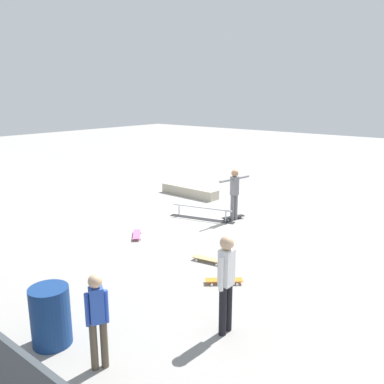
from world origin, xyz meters
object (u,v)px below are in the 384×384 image
(skater_main, at_px, (234,191))
(bystander_blue_shirt, at_px, (97,316))
(skateboard_main, at_px, (233,217))
(loose_skateboard_natural, at_px, (208,259))
(loose_skateboard_orange, at_px, (224,280))
(trash_bin, at_px, (51,316))
(loose_skateboard_pink, at_px, (137,234))
(bystander_white_shirt, at_px, (226,279))
(grind_rail, at_px, (202,214))
(skate_ledge, at_px, (190,191))

(skater_main, relative_size, bystander_blue_shirt, 1.10)
(skateboard_main, bearing_deg, loose_skateboard_natural, -134.28)
(bystander_blue_shirt, xyz_separation_m, loose_skateboard_orange, (0.15, -3.43, -0.78))
(trash_bin, bearing_deg, loose_skateboard_orange, -104.80)
(loose_skateboard_pink, bearing_deg, bystander_white_shirt, -161.32)
(loose_skateboard_natural, xyz_separation_m, loose_skateboard_orange, (-0.94, 0.69, 0.00))
(skater_main, relative_size, trash_bin, 1.68)
(grind_rail, relative_size, loose_skateboard_natural, 2.68)
(skate_ledge, bearing_deg, grind_rail, 136.86)
(loose_skateboard_pink, bearing_deg, loose_skateboard_natural, -137.65)
(grind_rail, relative_size, trash_bin, 2.23)
(skateboard_main, bearing_deg, grind_rail, 149.84)
(bystander_blue_shirt, distance_m, bystander_white_shirt, 2.15)
(skater_main, height_order, bystander_white_shirt, bystander_white_shirt)
(skater_main, bearing_deg, bystander_white_shirt, -139.32)
(skate_ledge, distance_m, loose_skateboard_natural, 6.59)
(loose_skateboard_orange, bearing_deg, skateboard_main, 80.08)
(bystander_blue_shirt, height_order, loose_skateboard_pink, bystander_blue_shirt)
(skater_main, height_order, bystander_blue_shirt, skater_main)
(bystander_blue_shirt, xyz_separation_m, trash_bin, (1.09, 0.11, -0.36))
(skateboard_main, relative_size, loose_skateboard_natural, 0.99)
(skater_main, height_order, loose_skateboard_pink, skater_main)
(skater_main, bearing_deg, loose_skateboard_pink, 165.93)
(skateboard_main, xyz_separation_m, trash_bin, (-1.45, 7.48, 0.42))
(skater_main, height_order, skateboard_main, skater_main)
(grind_rail, height_order, loose_skateboard_pink, grind_rail)
(loose_skateboard_pink, distance_m, loose_skateboard_orange, 3.69)
(skater_main, bearing_deg, grind_rail, 131.72)
(bystander_white_shirt, bearing_deg, skate_ledge, 41.79)
(skateboard_main, distance_m, loose_skateboard_natural, 3.56)
(grind_rail, height_order, bystander_blue_shirt, bystander_blue_shirt)
(skater_main, relative_size, loose_skateboard_natural, 2.01)
(skater_main, bearing_deg, skateboard_main, 51.20)
(skater_main, distance_m, loose_skateboard_pink, 3.43)
(skater_main, relative_size, loose_skateboard_pink, 2.34)
(grind_rail, bearing_deg, loose_skateboard_orange, 119.05)
(loose_skateboard_orange, bearing_deg, loose_skateboard_natural, 102.62)
(bystander_blue_shirt, bearing_deg, skater_main, -131.96)
(skate_ledge, xyz_separation_m, loose_skateboard_pink, (-1.89, 4.65, -0.11))
(bystander_blue_shirt, height_order, loose_skateboard_natural, bystander_blue_shirt)
(skate_ledge, xyz_separation_m, bystander_blue_shirt, (-5.64, 8.89, 0.67))
(skater_main, bearing_deg, bystander_blue_shirt, -152.86)
(skater_main, relative_size, bystander_white_shirt, 0.95)
(loose_skateboard_pink, height_order, trash_bin, trash_bin)
(skate_ledge, distance_m, loose_skateboard_orange, 7.74)
(grind_rail, relative_size, skate_ledge, 0.87)
(grind_rail, relative_size, skateboard_main, 2.70)
(grind_rail, xyz_separation_m, loose_skateboard_natural, (-2.25, 2.62, -0.10))
(bystander_blue_shirt, relative_size, bystander_white_shirt, 0.86)
(skateboard_main, relative_size, loose_skateboard_orange, 1.11)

